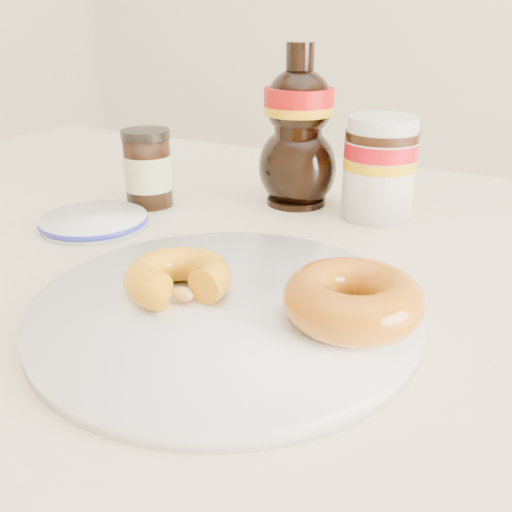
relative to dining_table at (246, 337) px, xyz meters
The scene contains 8 objects.
dining_table is the anchor object (origin of this frame).
plate 0.14m from the dining_table, 68.48° to the right, with size 0.30×0.30×0.02m.
donut_bitten 0.16m from the dining_table, 88.97° to the right, with size 0.08×0.08×0.03m, color orange.
donut_whole 0.20m from the dining_table, 31.31° to the right, with size 0.10×0.10×0.04m, color #AB660B.
nutella_jar 0.25m from the dining_table, 71.16° to the left, with size 0.08×0.08×0.12m.
syrup_bottle 0.27m from the dining_table, 101.19° to the left, with size 0.10×0.08×0.19m, color black, non-canonical shape.
dark_jar 0.25m from the dining_table, 153.38° to the left, with size 0.06×0.06×0.09m.
blue_rim_saucer 0.22m from the dining_table, behind, with size 0.12×0.12×0.01m.
Camera 1 is at (0.25, -0.34, 0.97)m, focal length 40.00 mm.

